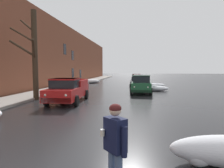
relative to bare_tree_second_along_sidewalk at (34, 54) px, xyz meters
The scene contains 13 objects.
left_sidewalk_slab 8.22m from the bare_tree_second_along_sidewalk, 100.95° to the left, with size 2.94×80.00×0.15m, color gray.
brick_townhouse_facade 8.13m from the bare_tree_second_along_sidewalk, 114.82° to the left, with size 0.63×80.00×9.24m.
snow_bank_near_corner_left 18.06m from the bare_tree_second_along_sidewalk, 88.77° to the left, with size 2.56×1.46×0.67m.
snow_bank_along_left_kerb 16.23m from the bare_tree_second_along_sidewalk, 49.66° to the left, with size 2.76×1.12×0.53m.
snow_bank_along_right_kerb 5.54m from the bare_tree_second_along_sidewalk, 79.70° to the left, with size 2.31×1.09×0.78m.
snow_bank_far_right_pile 12.71m from the bare_tree_second_along_sidewalk, 36.23° to the left, with size 2.72×1.25×0.67m.
bare_tree_second_along_sidewalk is the anchor object (origin of this frame).
pickup_truck_red_approaching_near_lane 4.10m from the bare_tree_second_along_sidewalk, 15.34° to the right, with size 2.40×5.42×1.76m.
suv_green_parked_kerbside_close 10.19m from the bare_tree_second_along_sidewalk, 32.30° to the left, with size 2.14×4.88×1.82m.
sedan_black_parked_kerbside_mid 13.83m from the bare_tree_second_along_sidewalk, 53.75° to the left, with size 2.01×4.00×1.42m.
sedan_grey_parked_far_down_block 18.74m from the bare_tree_second_along_sidewalk, 64.86° to the left, with size 2.08×4.30×1.42m.
sedan_red_queued_behind_truck 24.92m from the bare_tree_second_along_sidewalk, 71.62° to the left, with size 2.16×4.03×1.42m.
pedestrian_with_coffee 13.21m from the bare_tree_second_along_sidewalk, 54.74° to the right, with size 0.56×0.53×1.76m.
Camera 1 is at (2.52, -3.41, 2.41)m, focal length 31.02 mm.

